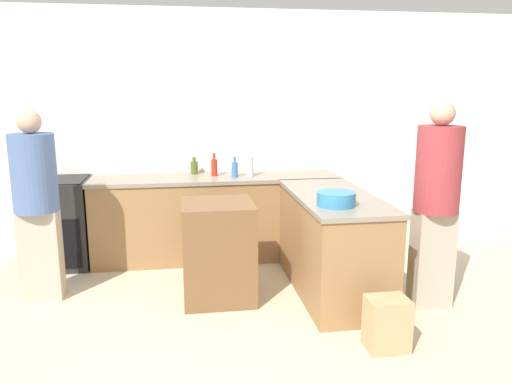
{
  "coord_description": "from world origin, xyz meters",
  "views": [
    {
      "loc": [
        -0.37,
        -3.39,
        1.85
      ],
      "look_at": [
        0.28,
        0.82,
        0.96
      ],
      "focal_mm": 35.0,
      "sensor_mm": 36.0,
      "label": 1
    }
  ],
  "objects_px": {
    "island_table": "(218,251)",
    "person_by_range": "(36,200)",
    "vinegar_bottle_clear": "(250,165)",
    "range_oven": "(59,223)",
    "olive_oil_bottle": "(194,167)",
    "person_at_peninsula": "(436,199)",
    "paper_bag": "(387,324)",
    "mixing_bowl": "(336,199)",
    "hot_sauce_bottle": "(214,167)",
    "water_bottle_blue": "(235,169)"
  },
  "relations": [
    {
      "from": "range_oven",
      "to": "vinegar_bottle_clear",
      "type": "bearing_deg",
      "value": -2.03
    },
    {
      "from": "mixing_bowl",
      "to": "vinegar_bottle_clear",
      "type": "distance_m",
      "value": 1.54
    },
    {
      "from": "olive_oil_bottle",
      "to": "person_by_range",
      "type": "xyz_separation_m",
      "value": [
        -1.39,
        -1.07,
        -0.09
      ]
    },
    {
      "from": "range_oven",
      "to": "olive_oil_bottle",
      "type": "bearing_deg",
      "value": 7.6
    },
    {
      "from": "range_oven",
      "to": "hot_sauce_bottle",
      "type": "height_order",
      "value": "hot_sauce_bottle"
    },
    {
      "from": "person_at_peninsula",
      "to": "paper_bag",
      "type": "relative_size",
      "value": 4.52
    },
    {
      "from": "person_by_range",
      "to": "vinegar_bottle_clear",
      "type": "bearing_deg",
      "value": 22.2
    },
    {
      "from": "person_by_range",
      "to": "paper_bag",
      "type": "height_order",
      "value": "person_by_range"
    },
    {
      "from": "island_table",
      "to": "mixing_bowl",
      "type": "bearing_deg",
      "value": -23.93
    },
    {
      "from": "range_oven",
      "to": "vinegar_bottle_clear",
      "type": "distance_m",
      "value": 2.1
    },
    {
      "from": "range_oven",
      "to": "person_by_range",
      "type": "height_order",
      "value": "person_by_range"
    },
    {
      "from": "olive_oil_bottle",
      "to": "hot_sauce_bottle",
      "type": "distance_m",
      "value": 0.27
    },
    {
      "from": "water_bottle_blue",
      "to": "person_by_range",
      "type": "distance_m",
      "value": 1.99
    },
    {
      "from": "water_bottle_blue",
      "to": "person_at_peninsula",
      "type": "relative_size",
      "value": 0.13
    },
    {
      "from": "person_at_peninsula",
      "to": "hot_sauce_bottle",
      "type": "bearing_deg",
      "value": 137.69
    },
    {
      "from": "hot_sauce_bottle",
      "to": "range_oven",
      "type": "bearing_deg",
      "value": -179.08
    },
    {
      "from": "island_table",
      "to": "vinegar_bottle_clear",
      "type": "distance_m",
      "value": 1.28
    },
    {
      "from": "person_at_peninsula",
      "to": "person_by_range",
      "type": "bearing_deg",
      "value": 168.63
    },
    {
      "from": "vinegar_bottle_clear",
      "to": "person_by_range",
      "type": "distance_m",
      "value": 2.15
    },
    {
      "from": "hot_sauce_bottle",
      "to": "paper_bag",
      "type": "height_order",
      "value": "hot_sauce_bottle"
    },
    {
      "from": "vinegar_bottle_clear",
      "to": "hot_sauce_bottle",
      "type": "bearing_deg",
      "value": 165.48
    },
    {
      "from": "hot_sauce_bottle",
      "to": "vinegar_bottle_clear",
      "type": "distance_m",
      "value": 0.39
    },
    {
      "from": "paper_bag",
      "to": "olive_oil_bottle",
      "type": "bearing_deg",
      "value": 118.18
    },
    {
      "from": "person_by_range",
      "to": "paper_bag",
      "type": "relative_size",
      "value": 4.32
    },
    {
      "from": "olive_oil_bottle",
      "to": "person_at_peninsula",
      "type": "relative_size",
      "value": 0.11
    },
    {
      "from": "person_by_range",
      "to": "paper_bag",
      "type": "bearing_deg",
      "value": -26.24
    },
    {
      "from": "range_oven",
      "to": "olive_oil_bottle",
      "type": "xyz_separation_m",
      "value": [
        1.43,
        0.19,
        0.53
      ]
    },
    {
      "from": "person_at_peninsula",
      "to": "paper_bag",
      "type": "height_order",
      "value": "person_at_peninsula"
    },
    {
      "from": "island_table",
      "to": "olive_oil_bottle",
      "type": "bearing_deg",
      "value": 96.8
    },
    {
      "from": "range_oven",
      "to": "vinegar_bottle_clear",
      "type": "xyz_separation_m",
      "value": [
        2.02,
        -0.07,
        0.58
      ]
    },
    {
      "from": "olive_oil_bottle",
      "to": "range_oven",
      "type": "bearing_deg",
      "value": -172.4
    },
    {
      "from": "range_oven",
      "to": "mixing_bowl",
      "type": "bearing_deg",
      "value": -31.2
    },
    {
      "from": "olive_oil_bottle",
      "to": "paper_bag",
      "type": "height_order",
      "value": "olive_oil_bottle"
    },
    {
      "from": "mixing_bowl",
      "to": "hot_sauce_bottle",
      "type": "relative_size",
      "value": 1.26
    },
    {
      "from": "mixing_bowl",
      "to": "water_bottle_blue",
      "type": "bearing_deg",
      "value": 114.8
    },
    {
      "from": "vinegar_bottle_clear",
      "to": "paper_bag",
      "type": "height_order",
      "value": "vinegar_bottle_clear"
    },
    {
      "from": "mixing_bowl",
      "to": "vinegar_bottle_clear",
      "type": "relative_size",
      "value": 1.01
    },
    {
      "from": "island_table",
      "to": "person_by_range",
      "type": "relative_size",
      "value": 0.52
    },
    {
      "from": "mixing_bowl",
      "to": "person_at_peninsula",
      "type": "distance_m",
      "value": 0.86
    },
    {
      "from": "range_oven",
      "to": "olive_oil_bottle",
      "type": "height_order",
      "value": "olive_oil_bottle"
    },
    {
      "from": "island_table",
      "to": "paper_bag",
      "type": "distance_m",
      "value": 1.58
    },
    {
      "from": "vinegar_bottle_clear",
      "to": "person_at_peninsula",
      "type": "height_order",
      "value": "person_at_peninsula"
    },
    {
      "from": "olive_oil_bottle",
      "to": "vinegar_bottle_clear",
      "type": "height_order",
      "value": "vinegar_bottle_clear"
    },
    {
      "from": "mixing_bowl",
      "to": "olive_oil_bottle",
      "type": "xyz_separation_m",
      "value": [
        -1.09,
        1.72,
        0.02
      ]
    },
    {
      "from": "island_table",
      "to": "range_oven",
      "type": "bearing_deg",
      "value": 144.97
    },
    {
      "from": "mixing_bowl",
      "to": "olive_oil_bottle",
      "type": "height_order",
      "value": "olive_oil_bottle"
    },
    {
      "from": "range_oven",
      "to": "water_bottle_blue",
      "type": "relative_size",
      "value": 4.23
    },
    {
      "from": "paper_bag",
      "to": "island_table",
      "type": "bearing_deg",
      "value": 135.98
    },
    {
      "from": "island_table",
      "to": "hot_sauce_bottle",
      "type": "bearing_deg",
      "value": 87.18
    },
    {
      "from": "mixing_bowl",
      "to": "water_bottle_blue",
      "type": "height_order",
      "value": "water_bottle_blue"
    }
  ]
}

